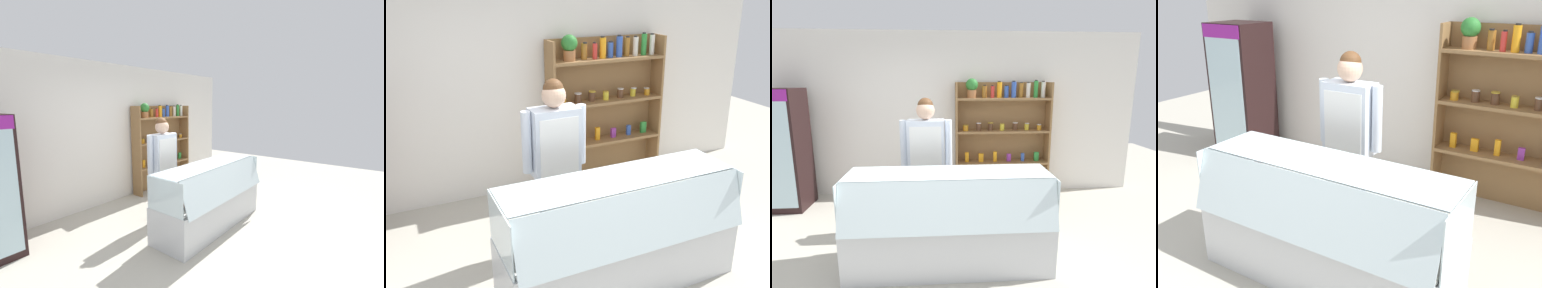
# 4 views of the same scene
# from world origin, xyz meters

# --- Properties ---
(ground_plane) EXTENTS (12.00, 12.00, 0.00)m
(ground_plane) POSITION_xyz_m (0.00, 0.00, 0.00)
(ground_plane) COLOR #B7B2A3
(back_wall) EXTENTS (6.80, 0.10, 2.70)m
(back_wall) POSITION_xyz_m (0.00, 2.28, 1.35)
(back_wall) COLOR white
(back_wall) RESTS_ON ground
(drinks_fridge) EXTENTS (0.66, 0.59, 1.81)m
(drinks_fridge) POSITION_xyz_m (-2.30, 1.73, 0.91)
(drinks_fridge) COLOR black
(drinks_fridge) RESTS_ON ground
(shelving_unit) EXTENTS (1.55, 0.29, 1.95)m
(shelving_unit) POSITION_xyz_m (1.06, 2.08, 1.10)
(shelving_unit) COLOR olive
(shelving_unit) RESTS_ON ground
(deli_display_case) EXTENTS (2.07, 0.72, 1.01)m
(deli_display_case) POSITION_xyz_m (0.16, 0.08, 0.31)
(deli_display_case) COLOR silver
(deli_display_case) RESTS_ON ground
(shop_clerk) EXTENTS (0.64, 0.25, 1.71)m
(shop_clerk) POSITION_xyz_m (-0.10, 0.86, 1.02)
(shop_clerk) COLOR #383D51
(shop_clerk) RESTS_ON ground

